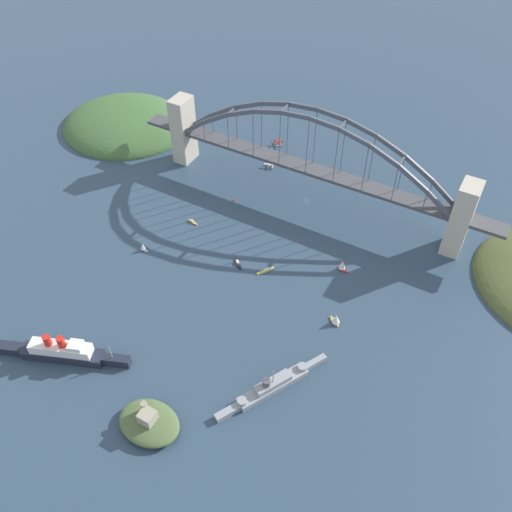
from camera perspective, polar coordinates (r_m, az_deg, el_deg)
ground_plane at (r=425.32m, az=5.29°, el=5.92°), size 1400.00×1400.00×0.00m
harbor_arch_bridge at (r=406.88m, az=5.57°, el=9.24°), size 284.81×18.78×75.98m
headland_east_shore at (r=523.06m, az=-13.21°, el=13.12°), size 115.44×107.21×31.18m
ocean_liner at (r=338.53m, az=-19.65°, el=-9.40°), size 76.59×34.84×18.83m
naval_cruiser at (r=310.09m, az=1.68°, el=-13.42°), size 37.89×66.23×17.25m
fort_island_mid_harbor at (r=303.34m, az=-11.13°, el=-16.68°), size 34.37×26.04×14.01m
seaplane_taxiing_near_bridge at (r=456.37m, az=1.50°, el=9.50°), size 10.39×8.52×4.65m
seaplane_second_in_formation at (r=483.18m, az=2.39°, el=11.75°), size 9.27×9.48×5.06m
small_boat_0 at (r=371.90m, az=-1.91°, el=-0.75°), size 9.05×8.68×2.00m
small_boat_2 at (r=339.05m, az=8.36°, el=-6.54°), size 8.52×7.02×8.81m
small_boat_3 at (r=387.28m, az=-11.74°, el=0.95°), size 6.25×3.46×7.12m
small_boat_4 at (r=405.21m, az=-6.65°, el=3.57°), size 8.85×2.82×2.00m
small_boat_5 at (r=367.06m, az=1.05°, el=-1.52°), size 8.40×11.69×1.90m
small_boat_6 at (r=370.43m, az=9.02°, el=-0.93°), size 8.14×5.82×8.75m
channel_marker_buoy at (r=422.03m, az=-2.31°, el=5.93°), size 2.20×2.20×2.75m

